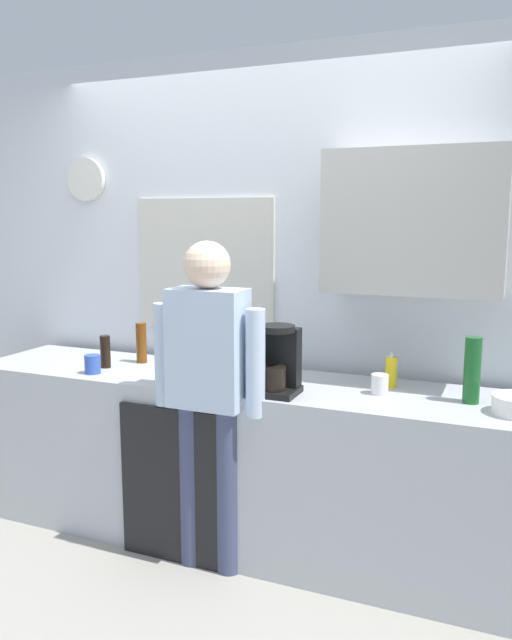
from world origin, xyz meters
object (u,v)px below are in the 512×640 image
(coffee_maker, at_px, (279,363))
(bottle_green_wine, at_px, (472,370))
(bottle_amber_beer, at_px, (141,343))
(dish_soap, at_px, (391,372))
(cup_white_mug, at_px, (380,384))
(cup_blue_mug, at_px, (93,364))
(person_at_sink, at_px, (208,380))
(bottle_dark_sauce, at_px, (105,352))

(coffee_maker, relative_size, bottle_green_wine, 1.10)
(bottle_amber_beer, bearing_deg, dish_soap, 0.80)
(bottle_green_wine, distance_m, cup_white_mug, 0.42)
(bottle_amber_beer, height_order, cup_blue_mug, bottle_amber_beer)
(dish_soap, xyz_separation_m, person_at_sink, (-0.77, -0.45, -0.01))
(coffee_maker, bearing_deg, person_at_sink, -155.69)
(cup_blue_mug, distance_m, dish_soap, 1.56)
(bottle_amber_beer, xyz_separation_m, bottle_green_wine, (1.80, -0.11, 0.03))
(bottle_green_wine, relative_size, cup_white_mug, 3.16)
(bottle_dark_sauce, distance_m, person_at_sink, 0.80)
(coffee_maker, distance_m, bottle_green_wine, 0.87)
(coffee_maker, relative_size, person_at_sink, 0.21)
(bottle_amber_beer, xyz_separation_m, person_at_sink, (0.64, -0.43, -0.05))
(coffee_maker, bearing_deg, cup_blue_mug, -178.42)
(cup_blue_mug, xyz_separation_m, cup_white_mug, (1.49, 0.19, -0.00))
(person_at_sink, bearing_deg, cup_white_mug, 20.47)
(bottle_amber_beer, xyz_separation_m, dish_soap, (1.42, 0.02, -0.04))
(bottle_dark_sauce, relative_size, person_at_sink, 0.11)
(bottle_amber_beer, bearing_deg, bottle_dark_sauce, -123.11)
(coffee_maker, xyz_separation_m, bottle_amber_beer, (-0.95, 0.29, -0.03))
(bottle_green_wine, distance_m, bottle_dark_sauce, 1.92)
(bottle_dark_sauce, xyz_separation_m, dish_soap, (1.53, 0.20, -0.01))
(bottle_dark_sauce, relative_size, dish_soap, 1.00)
(coffee_maker, distance_m, dish_soap, 0.57)
(bottle_green_wine, height_order, bottle_dark_sauce, bottle_green_wine)
(coffee_maker, relative_size, dish_soap, 1.83)
(bottle_amber_beer, relative_size, cup_blue_mug, 2.30)
(dish_soap, relative_size, person_at_sink, 0.11)
(bottle_green_wine, bearing_deg, dish_soap, 161.76)
(bottle_amber_beer, distance_m, cup_white_mug, 1.40)
(cup_blue_mug, relative_size, person_at_sink, 0.06)
(bottle_green_wine, bearing_deg, cup_blue_mug, -173.63)
(person_at_sink, bearing_deg, bottle_amber_beer, 145.06)
(bottle_amber_beer, distance_m, cup_blue_mug, 0.34)
(coffee_maker, xyz_separation_m, dish_soap, (0.47, 0.31, -0.07))
(person_at_sink, bearing_deg, cup_blue_mug, 170.31)
(bottle_green_wine, relative_size, bottle_dark_sauce, 1.67)
(coffee_maker, bearing_deg, bottle_dark_sauce, 174.17)
(bottle_dark_sauce, bearing_deg, cup_white_mug, 2.13)
(cup_white_mug, xyz_separation_m, person_at_sink, (-0.75, -0.30, 0.02))
(coffee_maker, relative_size, cup_blue_mug, 3.30)
(bottle_amber_beer, height_order, bottle_dark_sauce, bottle_amber_beer)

